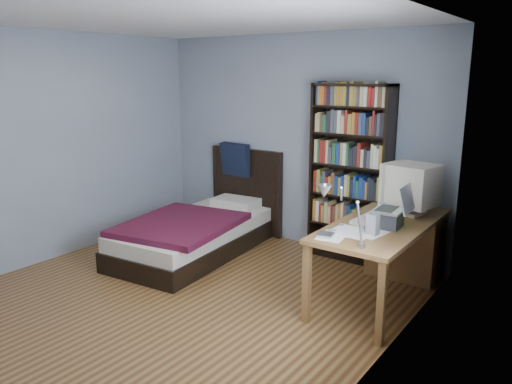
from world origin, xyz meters
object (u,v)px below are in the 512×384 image
at_px(laptop, 391,215).
at_px(bookshelf, 350,173).
at_px(keyboard, 369,219).
at_px(speaker, 373,224).
at_px(bed, 199,230).
at_px(soda_can, 382,208).
at_px(desk, 400,241).
at_px(desk_lamp, 331,198).
at_px(crt_monitor, 411,186).

bearing_deg(laptop, bookshelf, 132.51).
xyz_separation_m(laptop, bookshelf, (-0.80, 0.88, 0.14)).
distance_m(keyboard, speaker, 0.42).
distance_m(keyboard, bed, 2.14).
xyz_separation_m(keyboard, soda_can, (0.01, 0.27, 0.04)).
height_order(desk, desk_lamp, desk_lamp).
height_order(soda_can, bookshelf, bookshelf).
bearing_deg(crt_monitor, bed, -168.95).
distance_m(desk_lamp, speaker, 0.78).
bearing_deg(crt_monitor, laptop, -88.95).
bearing_deg(bookshelf, desk_lamp, -69.00).
distance_m(crt_monitor, laptop, 0.55).
height_order(laptop, desk_lamp, desk_lamp).
xyz_separation_m(soda_can, bookshelf, (-0.59, 0.53, 0.19)).
height_order(bookshelf, bed, bookshelf).
bearing_deg(bookshelf, soda_can, -41.95).
distance_m(soda_can, bed, 2.18).
relative_size(desk_lamp, speaker, 3.08).
distance_m(desk, laptop, 0.71).
xyz_separation_m(keyboard, bed, (-2.09, -0.01, -0.49)).
xyz_separation_m(keyboard, bookshelf, (-0.58, 0.80, 0.23)).
bearing_deg(keyboard, bookshelf, 129.14).
bearing_deg(laptop, desk_lamp, -95.49).
distance_m(bookshelf, bed, 1.86).
distance_m(crt_monitor, speaker, 0.83).
height_order(desk, crt_monitor, crt_monitor).
distance_m(crt_monitor, soda_can, 0.35).
height_order(laptop, soda_can, laptop).
xyz_separation_m(speaker, bookshelf, (-0.76, 1.17, 0.15)).
height_order(desk_lamp, speaker, desk_lamp).
xyz_separation_m(crt_monitor, speaker, (-0.03, -0.81, -0.19)).
height_order(desk, bookshelf, bookshelf).
height_order(desk_lamp, keyboard, desk_lamp).
bearing_deg(speaker, laptop, 84.32).
relative_size(speaker, bed, 0.08).
bearing_deg(crt_monitor, desk_lamp, -93.22).
xyz_separation_m(keyboard, speaker, (0.19, -0.37, 0.08)).
bearing_deg(desk, speaker, -86.36).
bearing_deg(desk, soda_can, -118.36).
bearing_deg(keyboard, speaker, -59.84).
height_order(speaker, bed, bed).
distance_m(crt_monitor, desk_lamp, 1.51).
xyz_separation_m(laptop, keyboard, (-0.23, 0.08, -0.09)).
xyz_separation_m(laptop, desk_lamp, (-0.09, -0.97, 0.34)).
height_order(laptop, keyboard, laptop).
height_order(crt_monitor, laptop, crt_monitor).
distance_m(desk_lamp, bookshelf, 1.99).
distance_m(desk, speaker, 0.95).
relative_size(keyboard, bookshelf, 0.23).
distance_m(desk, bookshelf, 0.95).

